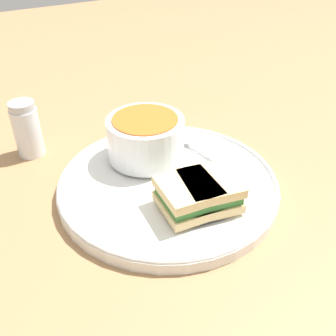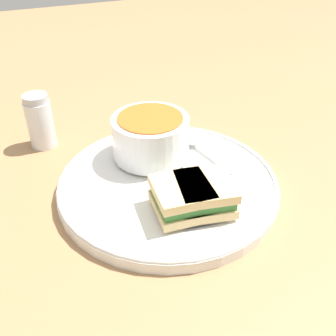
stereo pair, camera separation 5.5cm
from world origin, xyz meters
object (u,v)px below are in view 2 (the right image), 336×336
object	(u,v)px
soup_bowl	(151,136)
spoon	(194,143)
salt_shaker	(40,121)
sandwich_half_near	(182,197)
sandwich_half_far	(205,194)

from	to	relation	value
soup_bowl	spoon	bearing A→B (deg)	-90.92
soup_bowl	spoon	world-z (taller)	soup_bowl
soup_bowl	salt_shaker	world-z (taller)	salt_shaker
sandwich_half_near	sandwich_half_far	bearing A→B (deg)	-98.79
soup_bowl	salt_shaker	bearing A→B (deg)	48.47
soup_bowl	sandwich_half_near	size ratio (longest dim) A/B	1.49
sandwich_half_far	salt_shaker	size ratio (longest dim) A/B	0.91
soup_bowl	spoon	distance (m)	0.08
soup_bowl	spoon	size ratio (longest dim) A/B	0.95
soup_bowl	sandwich_half_far	size ratio (longest dim) A/B	1.38
sandwich_half_far	spoon	bearing A→B (deg)	-21.14
soup_bowl	sandwich_half_far	world-z (taller)	soup_bowl
soup_bowl	sandwich_half_far	bearing A→B (deg)	-171.70
spoon	sandwich_half_near	bearing A→B (deg)	136.92
sandwich_half_far	salt_shaker	world-z (taller)	salt_shaker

